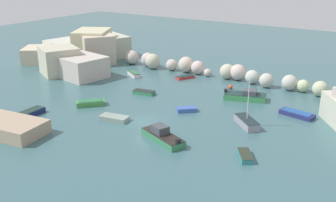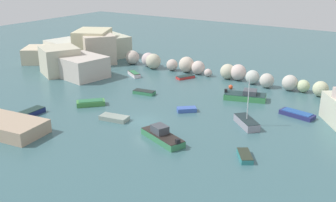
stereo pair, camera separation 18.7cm
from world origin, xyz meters
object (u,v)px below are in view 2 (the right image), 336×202
(moored_boat_1, at_px, (162,136))
(moored_boat_4, at_px, (91,103))
(stone_dock, at_px, (6,126))
(moored_boat_7, at_px, (297,114))
(channel_buoy, at_px, (231,87))
(moored_boat_6, at_px, (187,109))
(moored_boat_0, at_px, (246,96))
(moored_boat_3, at_px, (134,74))
(moored_boat_9, at_px, (247,122))
(moored_boat_2, at_px, (185,77))
(moored_boat_8, at_px, (245,156))
(moored_boat_10, at_px, (114,118))
(moored_boat_5, at_px, (32,112))
(moored_boat_11, at_px, (144,92))

(moored_boat_1, distance_m, moored_boat_4, 14.57)
(stone_dock, height_order, moored_boat_7, stone_dock)
(channel_buoy, bearing_deg, moored_boat_6, -93.30)
(moored_boat_0, bearing_deg, channel_buoy, 121.85)
(moored_boat_0, height_order, moored_boat_3, moored_boat_0)
(moored_boat_3, distance_m, moored_boat_6, 18.52)
(moored_boat_7, xyz_separation_m, moored_boat_9, (-4.04, -6.30, 0.18))
(moored_boat_2, relative_size, moored_boat_8, 1.10)
(moored_boat_1, bearing_deg, moored_boat_0, -76.20)
(moored_boat_8, relative_size, moored_boat_10, 0.80)
(moored_boat_3, xyz_separation_m, moored_boat_6, (15.90, -9.49, -0.07))
(moored_boat_1, distance_m, moored_boat_7, 18.02)
(moored_boat_10, bearing_deg, moored_boat_5, -166.18)
(moored_boat_5, relative_size, moored_boat_8, 1.13)
(moored_boat_2, height_order, moored_boat_10, moored_boat_10)
(stone_dock, relative_size, channel_buoy, 13.71)
(channel_buoy, bearing_deg, moored_boat_7, -26.13)
(moored_boat_9, xyz_separation_m, moored_boat_11, (-17.02, 2.95, -0.21))
(moored_boat_2, xyz_separation_m, moored_boat_10, (2.13, -20.23, 0.04))
(moored_boat_3, height_order, moored_boat_5, moored_boat_5)
(moored_boat_0, height_order, moored_boat_5, moored_boat_0)
(moored_boat_6, relative_size, moored_boat_9, 0.45)
(moored_boat_11, bearing_deg, moored_boat_6, 153.76)
(moored_boat_3, bearing_deg, moored_boat_10, 153.15)
(moored_boat_9, xyz_separation_m, moored_boat_10, (-14.08, -7.07, -0.21))
(moored_boat_1, bearing_deg, moored_boat_11, -25.40)
(moored_boat_10, bearing_deg, channel_buoy, 61.30)
(moored_boat_4, height_order, moored_boat_7, moored_boat_4)
(moored_boat_2, bearing_deg, moored_boat_0, 97.09)
(moored_boat_9, height_order, moored_boat_10, moored_boat_9)
(moored_boat_5, height_order, moored_boat_6, moored_boat_5)
(moored_boat_6, xyz_separation_m, moored_boat_7, (12.29, 6.07, 0.02))
(channel_buoy, height_order, moored_boat_0, moored_boat_0)
(moored_boat_5, height_order, moored_boat_7, moored_boat_5)
(moored_boat_4, height_order, moored_boat_8, moored_boat_4)
(moored_boat_2, xyz_separation_m, moored_boat_5, (-7.68, -24.53, 0.10))
(moored_boat_9, bearing_deg, moored_boat_8, -25.13)
(moored_boat_2, distance_m, moored_boat_8, 28.38)
(stone_dock, relative_size, moored_boat_3, 2.61)
(channel_buoy, xyz_separation_m, moored_boat_0, (3.78, -3.28, 0.21))
(channel_buoy, bearing_deg, moored_boat_8, -61.60)
(moored_boat_4, distance_m, moored_boat_5, 7.56)
(moored_boat_4, distance_m, moored_boat_10, 6.40)
(moored_boat_6, xyz_separation_m, moored_boat_8, (11.31, -7.90, 0.00))
(moored_boat_1, distance_m, moored_boat_6, 9.16)
(moored_boat_0, distance_m, moored_boat_3, 20.39)
(channel_buoy, xyz_separation_m, moored_boat_7, (11.61, -5.69, -0.04))
(moored_boat_0, relative_size, moored_boat_5, 1.84)
(stone_dock, height_order, moored_boat_1, moored_boat_1)
(moored_boat_3, distance_m, moored_boat_4, 15.12)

